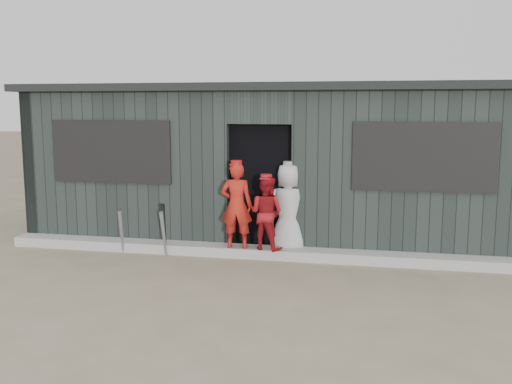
% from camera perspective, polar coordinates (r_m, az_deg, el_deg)
% --- Properties ---
extents(ground, '(80.00, 80.00, 0.00)m').
position_cam_1_polar(ground, '(7.02, -3.06, -10.26)').
color(ground, '#776952').
rests_on(ground, ground).
extents(curb, '(8.00, 0.36, 0.15)m').
position_cam_1_polar(curb, '(8.70, 0.03, -6.01)').
color(curb, '#999A95').
rests_on(curb, ground).
extents(bat_left, '(0.11, 0.21, 0.69)m').
position_cam_1_polar(bat_left, '(9.07, -13.30, -3.89)').
color(bat_left, gray).
rests_on(bat_left, ground).
extents(bat_mid, '(0.10, 0.19, 0.71)m').
position_cam_1_polar(bat_mid, '(8.77, -9.22, -4.14)').
color(bat_mid, gray).
rests_on(bat_mid, ground).
extents(bat_right, '(0.11, 0.26, 0.81)m').
position_cam_1_polar(bat_right, '(8.84, -9.16, -3.69)').
color(bat_right, black).
rests_on(bat_right, ground).
extents(player_red_left, '(0.50, 0.35, 1.30)m').
position_cam_1_polar(player_red_left, '(8.52, -1.96, -1.34)').
color(player_red_left, '#AB1E15').
rests_on(player_red_left, curb).
extents(player_red_right, '(0.64, 0.56, 1.10)m').
position_cam_1_polar(player_red_right, '(8.45, 1.02, -2.10)').
color(player_red_right, maroon).
rests_on(player_red_right, curb).
extents(player_grey_back, '(0.73, 0.52, 1.42)m').
position_cam_1_polar(player_grey_back, '(8.72, 3.26, -1.73)').
color(player_grey_back, '#ADADAD').
rests_on(player_grey_back, ground).
extents(dugout, '(8.30, 3.30, 2.62)m').
position_cam_1_polar(dugout, '(10.12, 1.98, 3.02)').
color(dugout, black).
rests_on(dugout, ground).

